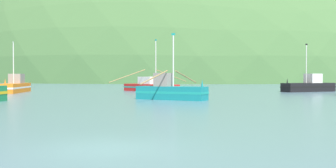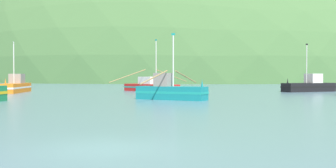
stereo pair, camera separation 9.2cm
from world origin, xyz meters
name	(u,v)px [view 2 (the right image)]	position (x,y,z in m)	size (l,w,h in m)	color
ground_plane	(102,149)	(0.00, 0.00, 0.00)	(600.00, 600.00, 0.00)	slate
hill_mid_left	(229,79)	(17.70, 225.66, 0.00)	(115.92, 92.73, 100.89)	#2D562D
hill_far_center	(182,80)	(-6.18, 174.02, 0.00)	(204.59, 163.67, 109.30)	#47703D
fishing_boat_red	(150,86)	(-4.24, 45.51, 0.71)	(9.62, 10.22, 7.20)	red
fishing_boat_black	(309,86)	(17.66, 46.38, 0.80)	(8.09, 5.84, 6.58)	black
fishing_boat_teal	(170,91)	(0.08, 25.93, 0.81)	(6.89, 9.99, 6.13)	#147F84
fishing_boat_orange	(15,86)	(-21.53, 40.59, 0.80)	(3.52, 9.19, 6.62)	orange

